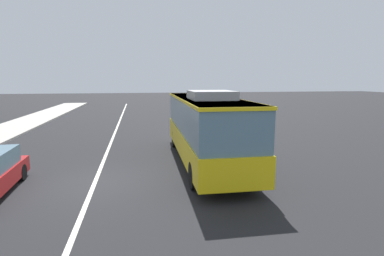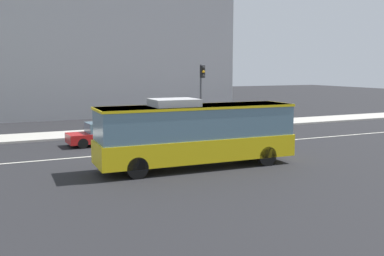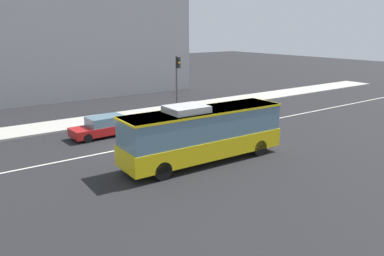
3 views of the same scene
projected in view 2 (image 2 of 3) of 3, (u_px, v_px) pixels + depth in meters
The scene contains 7 objects.
ground_plane at pixel (130, 153), 25.57m from camera, with size 160.00×160.00×0.00m, color black.
sidewalk_kerb at pixel (98, 133), 33.02m from camera, with size 80.00×3.61×0.14m, color #B2ADA3.
lane_centre_line at pixel (130, 153), 25.57m from camera, with size 76.00×0.16×0.01m, color silver.
transit_bus at pixel (196, 131), 21.78m from camera, with size 10.06×2.76×3.46m.
sedan_red at pixel (104, 133), 28.43m from camera, with size 4.58×2.00×1.46m.
traffic_light_near_corner at pixel (202, 86), 34.55m from camera, with size 0.33×0.62×5.20m.
office_block_background at pixel (103, 51), 49.41m from camera, with size 25.81×14.31×13.60m.
Camera 2 is at (-7.20, -24.35, 4.93)m, focal length 41.10 mm.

